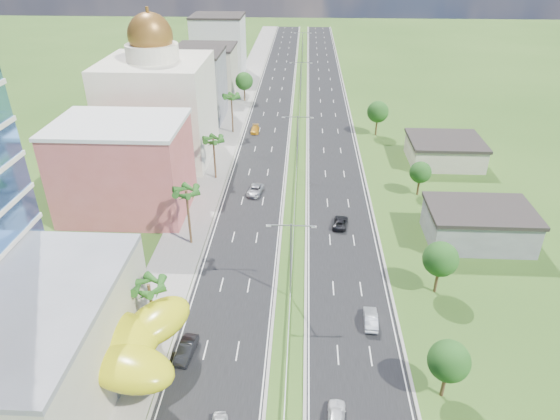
# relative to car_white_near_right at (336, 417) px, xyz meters

# --- Properties ---
(ground) EXTENTS (500.00, 500.00, 0.00)m
(ground) POSITION_rel_car_white_near_right_xyz_m (-5.03, 8.82, -0.78)
(ground) COLOR #2D5119
(ground) RESTS_ON ground
(road_left) EXTENTS (11.00, 260.00, 0.04)m
(road_left) POSITION_rel_car_white_near_right_xyz_m (-12.53, 98.82, -0.76)
(road_left) COLOR black
(road_left) RESTS_ON ground
(road_right) EXTENTS (11.00, 260.00, 0.04)m
(road_right) POSITION_rel_car_white_near_right_xyz_m (2.47, 98.82, -0.76)
(road_right) COLOR black
(road_right) RESTS_ON ground
(sidewalk_left) EXTENTS (7.00, 260.00, 0.12)m
(sidewalk_left) POSITION_rel_car_white_near_right_xyz_m (-22.03, 98.82, -0.72)
(sidewalk_left) COLOR gray
(sidewalk_left) RESTS_ON ground
(median_guardrail) EXTENTS (0.10, 216.06, 0.76)m
(median_guardrail) POSITION_rel_car_white_near_right_xyz_m (-5.03, 80.81, -0.16)
(median_guardrail) COLOR gray
(median_guardrail) RESTS_ON ground
(streetlight_median_b) EXTENTS (6.04, 0.25, 11.00)m
(streetlight_median_b) POSITION_rel_car_white_near_right_xyz_m (-5.03, 18.82, 5.97)
(streetlight_median_b) COLOR gray
(streetlight_median_b) RESTS_ON ground
(streetlight_median_c) EXTENTS (6.04, 0.25, 11.00)m
(streetlight_median_c) POSITION_rel_car_white_near_right_xyz_m (-5.03, 58.82, 5.97)
(streetlight_median_c) COLOR gray
(streetlight_median_c) RESTS_ON ground
(streetlight_median_d) EXTENTS (6.04, 0.25, 11.00)m
(streetlight_median_d) POSITION_rel_car_white_near_right_xyz_m (-5.03, 103.82, 5.97)
(streetlight_median_d) COLOR gray
(streetlight_median_d) RESTS_ON ground
(streetlight_median_e) EXTENTS (6.04, 0.25, 11.00)m
(streetlight_median_e) POSITION_rel_car_white_near_right_xyz_m (-5.03, 148.82, 5.97)
(streetlight_median_e) COLOR gray
(streetlight_median_e) RESTS_ON ground
(lime_canopy) EXTENTS (18.00, 15.00, 7.40)m
(lime_canopy) POSITION_rel_car_white_near_right_xyz_m (-25.03, 4.81, 4.21)
(lime_canopy) COLOR gold
(lime_canopy) RESTS_ON ground
(pink_shophouse) EXTENTS (20.00, 15.00, 15.00)m
(pink_shophouse) POSITION_rel_car_white_near_right_xyz_m (-33.03, 40.82, 6.72)
(pink_shophouse) COLOR #B9544C
(pink_shophouse) RESTS_ON ground
(domed_building) EXTENTS (20.00, 20.00, 28.70)m
(domed_building) POSITION_rel_car_white_near_right_xyz_m (-33.03, 63.82, 10.58)
(domed_building) COLOR beige
(domed_building) RESTS_ON ground
(midrise_grey) EXTENTS (16.00, 15.00, 16.00)m
(midrise_grey) POSITION_rel_car_white_near_right_xyz_m (-32.03, 88.82, 7.22)
(midrise_grey) COLOR slate
(midrise_grey) RESTS_ON ground
(midrise_beige) EXTENTS (16.00, 15.00, 13.00)m
(midrise_beige) POSITION_rel_car_white_near_right_xyz_m (-32.03, 110.82, 5.72)
(midrise_beige) COLOR #B4AD94
(midrise_beige) RESTS_ON ground
(midrise_white) EXTENTS (16.00, 15.00, 18.00)m
(midrise_white) POSITION_rel_car_white_near_right_xyz_m (-32.03, 133.82, 8.22)
(midrise_white) COLOR silver
(midrise_white) RESTS_ON ground
(shed_near) EXTENTS (15.00, 10.00, 5.00)m
(shed_near) POSITION_rel_car_white_near_right_xyz_m (22.97, 33.82, 1.72)
(shed_near) COLOR slate
(shed_near) RESTS_ON ground
(shed_far) EXTENTS (14.00, 12.00, 4.40)m
(shed_far) POSITION_rel_car_white_near_right_xyz_m (24.97, 63.82, 1.42)
(shed_far) COLOR #B4AD94
(shed_far) RESTS_ON ground
(palm_tree_b) EXTENTS (3.60, 3.60, 8.10)m
(palm_tree_b) POSITION_rel_car_white_near_right_xyz_m (-20.53, 10.82, 6.28)
(palm_tree_b) COLOR #47301C
(palm_tree_b) RESTS_ON ground
(palm_tree_c) EXTENTS (3.60, 3.60, 9.60)m
(palm_tree_c) POSITION_rel_car_white_near_right_xyz_m (-20.53, 30.82, 7.72)
(palm_tree_c) COLOR #47301C
(palm_tree_c) RESTS_ON ground
(palm_tree_d) EXTENTS (3.60, 3.60, 8.60)m
(palm_tree_d) POSITION_rel_car_white_near_right_xyz_m (-20.53, 53.82, 6.76)
(palm_tree_d) COLOR #47301C
(palm_tree_d) RESTS_ON ground
(palm_tree_e) EXTENTS (3.60, 3.60, 9.40)m
(palm_tree_e) POSITION_rel_car_white_near_right_xyz_m (-20.53, 78.82, 7.53)
(palm_tree_e) COLOR #47301C
(palm_tree_e) RESTS_ON ground
(leafy_tree_lfar) EXTENTS (4.90, 4.90, 8.05)m
(leafy_tree_lfar) POSITION_rel_car_white_near_right_xyz_m (-20.53, 103.82, 4.80)
(leafy_tree_lfar) COLOR #47301C
(leafy_tree_lfar) RESTS_ON ground
(leafy_tree_ra) EXTENTS (4.20, 4.20, 6.90)m
(leafy_tree_ra) POSITION_rel_car_white_near_right_xyz_m (10.97, 3.82, 4.00)
(leafy_tree_ra) COLOR #47301C
(leafy_tree_ra) RESTS_ON ground
(leafy_tree_rb) EXTENTS (4.55, 4.55, 7.47)m
(leafy_tree_rb) POSITION_rel_car_white_near_right_xyz_m (13.97, 20.82, 4.40)
(leafy_tree_rb) COLOR #47301C
(leafy_tree_rb) RESTS_ON ground
(leafy_tree_rc) EXTENTS (3.85, 3.85, 6.33)m
(leafy_tree_rc) POSITION_rel_car_white_near_right_xyz_m (16.97, 48.82, 3.59)
(leafy_tree_rc) COLOR #47301C
(leafy_tree_rc) RESTS_ON ground
(leafy_tree_rd) EXTENTS (4.90, 4.90, 8.05)m
(leafy_tree_rd) POSITION_rel_car_white_near_right_xyz_m (12.97, 78.82, 4.80)
(leafy_tree_rd) COLOR #47301C
(leafy_tree_rd) RESTS_ON ground
(car_dark_left) EXTENTS (2.13, 4.79, 1.53)m
(car_dark_left) POSITION_rel_car_white_near_right_xyz_m (-16.33, 8.01, 0.02)
(car_dark_left) COLOR black
(car_dark_left) RESTS_ON road_left
(car_silver_mid_left) EXTENTS (3.11, 5.35, 1.40)m
(car_silver_mid_left) POSITION_rel_car_white_near_right_xyz_m (-12.32, 47.65, -0.04)
(car_silver_mid_left) COLOR #97999E
(car_silver_mid_left) RESTS_ON road_left
(car_yellow_far_left) EXTENTS (1.92, 4.59, 1.32)m
(car_yellow_far_left) POSITION_rel_car_white_near_right_xyz_m (-15.32, 79.20, -0.08)
(car_yellow_far_left) COLOR orange
(car_yellow_far_left) RESTS_ON road_left
(car_white_near_right) EXTENTS (2.09, 4.47, 1.48)m
(car_white_near_right) POSITION_rel_car_white_near_right_xyz_m (0.00, 0.00, 0.00)
(car_white_near_right) COLOR white
(car_white_near_right) RESTS_ON road_right
(car_silver_right) EXTENTS (1.77, 4.53, 1.47)m
(car_silver_right) POSITION_rel_car_white_near_right_xyz_m (4.82, 14.18, -0.00)
(car_silver_right) COLOR #B4B6BC
(car_silver_right) RESTS_ON road_right
(car_dark_far_right) EXTENTS (2.90, 4.96, 1.30)m
(car_dark_far_right) POSITION_rel_car_white_near_right_xyz_m (2.43, 37.07, -0.09)
(car_dark_far_right) COLOR black
(car_dark_far_right) RESTS_ON road_right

